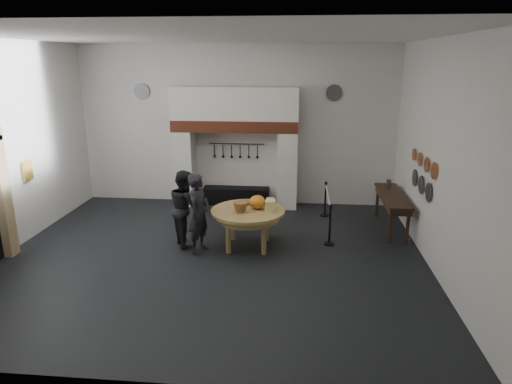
# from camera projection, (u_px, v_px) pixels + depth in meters

# --- Properties ---
(floor) EXTENTS (9.00, 8.00, 0.02)m
(floor) POSITION_uv_depth(u_px,v_px,m) (213.00, 257.00, 9.80)
(floor) COLOR black
(floor) RESTS_ON ground
(ceiling) EXTENTS (9.00, 8.00, 0.02)m
(ceiling) POSITION_uv_depth(u_px,v_px,m) (207.00, 36.00, 8.54)
(ceiling) COLOR silver
(ceiling) RESTS_ON wall_back
(wall_back) EXTENTS (9.00, 0.02, 4.50)m
(wall_back) POSITION_uv_depth(u_px,v_px,m) (237.00, 126.00, 12.99)
(wall_back) COLOR silver
(wall_back) RESTS_ON floor
(wall_front) EXTENTS (9.00, 0.02, 4.50)m
(wall_front) POSITION_uv_depth(u_px,v_px,m) (145.00, 221.00, 5.34)
(wall_front) COLOR silver
(wall_front) RESTS_ON floor
(wall_right) EXTENTS (0.02, 8.00, 4.50)m
(wall_right) POSITION_uv_depth(u_px,v_px,m) (441.00, 158.00, 8.76)
(wall_right) COLOR silver
(wall_right) RESTS_ON floor
(chimney_pier_left) EXTENTS (0.55, 0.70, 2.15)m
(chimney_pier_left) POSITION_uv_depth(u_px,v_px,m) (185.00, 168.00, 13.12)
(chimney_pier_left) COLOR silver
(chimney_pier_left) RESTS_ON floor
(chimney_pier_right) EXTENTS (0.55, 0.70, 2.15)m
(chimney_pier_right) POSITION_uv_depth(u_px,v_px,m) (287.00, 170.00, 12.85)
(chimney_pier_right) COLOR silver
(chimney_pier_right) RESTS_ON floor
(hearth_brick_band) EXTENTS (3.50, 0.72, 0.32)m
(hearth_brick_band) POSITION_uv_depth(u_px,v_px,m) (235.00, 126.00, 12.64)
(hearth_brick_band) COLOR #9E442B
(hearth_brick_band) RESTS_ON chimney_pier_left
(chimney_hood) EXTENTS (3.50, 0.70, 0.90)m
(chimney_hood) POSITION_uv_depth(u_px,v_px,m) (235.00, 103.00, 12.47)
(chimney_hood) COLOR silver
(chimney_hood) RESTS_ON hearth_brick_band
(iron_range) EXTENTS (1.90, 0.45, 0.50)m
(iron_range) POSITION_uv_depth(u_px,v_px,m) (236.00, 196.00, 13.28)
(iron_range) COLOR black
(iron_range) RESTS_ON floor
(utensil_rail) EXTENTS (1.60, 0.02, 0.02)m
(utensil_rail) POSITION_uv_depth(u_px,v_px,m) (237.00, 144.00, 13.05)
(utensil_rail) COLOR black
(utensil_rail) RESTS_ON wall_back
(door_jamb_far) EXTENTS (0.22, 0.30, 2.60)m
(door_jamb_far) POSITION_uv_depth(u_px,v_px,m) (3.00, 197.00, 9.54)
(door_jamb_far) COLOR tan
(door_jamb_far) RESTS_ON floor
(wall_plaque) EXTENTS (0.05, 0.34, 0.44)m
(wall_plaque) POSITION_uv_depth(u_px,v_px,m) (27.00, 171.00, 10.52)
(wall_plaque) COLOR gold
(wall_plaque) RESTS_ON wall_left
(work_table) EXTENTS (1.73, 1.73, 0.07)m
(work_table) POSITION_uv_depth(u_px,v_px,m) (248.00, 211.00, 10.10)
(work_table) COLOR tan
(work_table) RESTS_ON floor
(pumpkin) EXTENTS (0.36, 0.36, 0.31)m
(pumpkin) POSITION_uv_depth(u_px,v_px,m) (257.00, 202.00, 10.12)
(pumpkin) COLOR orange
(pumpkin) RESTS_ON work_table
(cheese_block_big) EXTENTS (0.22, 0.22, 0.24)m
(cheese_block_big) POSITION_uv_depth(u_px,v_px,m) (270.00, 206.00, 9.96)
(cheese_block_big) COLOR #DACE82
(cheese_block_big) RESTS_ON work_table
(cheese_block_small) EXTENTS (0.18, 0.18, 0.20)m
(cheese_block_small) POSITION_uv_depth(u_px,v_px,m) (270.00, 203.00, 10.25)
(cheese_block_small) COLOR #DDC084
(cheese_block_small) RESTS_ON work_table
(wicker_basket) EXTENTS (0.34, 0.34, 0.22)m
(wicker_basket) POSITION_uv_depth(u_px,v_px,m) (240.00, 207.00, 9.92)
(wicker_basket) COLOR #9E6539
(wicker_basket) RESTS_ON work_table
(bread_loaf) EXTENTS (0.31, 0.18, 0.13)m
(bread_loaf) POSITION_uv_depth(u_px,v_px,m) (245.00, 202.00, 10.41)
(bread_loaf) COLOR #A26A39
(bread_loaf) RESTS_ON work_table
(visitor_near) EXTENTS (0.59, 0.74, 1.76)m
(visitor_near) POSITION_uv_depth(u_px,v_px,m) (199.00, 213.00, 9.83)
(visitor_near) COLOR black
(visitor_near) RESTS_ON floor
(visitor_far) EXTENTS (0.99, 1.06, 1.73)m
(visitor_far) POSITION_uv_depth(u_px,v_px,m) (185.00, 208.00, 10.25)
(visitor_far) COLOR black
(visitor_far) RESTS_ON floor
(side_table) EXTENTS (0.55, 2.20, 0.06)m
(side_table) POSITION_uv_depth(u_px,v_px,m) (393.00, 196.00, 11.14)
(side_table) COLOR #331F12
(side_table) RESTS_ON floor
(pewter_jug) EXTENTS (0.12, 0.12, 0.22)m
(pewter_jug) POSITION_uv_depth(u_px,v_px,m) (389.00, 184.00, 11.68)
(pewter_jug) COLOR #4A4A4F
(pewter_jug) RESTS_ON side_table
(copper_pan_a) EXTENTS (0.03, 0.34, 0.34)m
(copper_pan_a) POSITION_uv_depth(u_px,v_px,m) (434.00, 171.00, 9.04)
(copper_pan_a) COLOR #C6662D
(copper_pan_a) RESTS_ON wall_right
(copper_pan_b) EXTENTS (0.03, 0.32, 0.32)m
(copper_pan_b) POSITION_uv_depth(u_px,v_px,m) (427.00, 165.00, 9.57)
(copper_pan_b) COLOR #C6662D
(copper_pan_b) RESTS_ON wall_right
(copper_pan_c) EXTENTS (0.03, 0.30, 0.30)m
(copper_pan_c) POSITION_uv_depth(u_px,v_px,m) (420.00, 159.00, 10.09)
(copper_pan_c) COLOR #C6662D
(copper_pan_c) RESTS_ON wall_right
(copper_pan_d) EXTENTS (0.03, 0.28, 0.28)m
(copper_pan_d) POSITION_uv_depth(u_px,v_px,m) (414.00, 154.00, 10.62)
(copper_pan_d) COLOR #C6662D
(copper_pan_d) RESTS_ON wall_right
(pewter_plate_left) EXTENTS (0.03, 0.40, 0.40)m
(pewter_plate_left) POSITION_uv_depth(u_px,v_px,m) (429.00, 192.00, 9.37)
(pewter_plate_left) COLOR #4C4C51
(pewter_plate_left) RESTS_ON wall_right
(pewter_plate_mid) EXTENTS (0.03, 0.40, 0.40)m
(pewter_plate_mid) POSITION_uv_depth(u_px,v_px,m) (421.00, 185.00, 9.94)
(pewter_plate_mid) COLOR #4C4C51
(pewter_plate_mid) RESTS_ON wall_right
(pewter_plate_right) EXTENTS (0.03, 0.40, 0.40)m
(pewter_plate_right) POSITION_uv_depth(u_px,v_px,m) (415.00, 178.00, 10.52)
(pewter_plate_right) COLOR #4C4C51
(pewter_plate_right) RESTS_ON wall_right
(pewter_plate_back_left) EXTENTS (0.44, 0.03, 0.44)m
(pewter_plate_back_left) POSITION_uv_depth(u_px,v_px,m) (142.00, 91.00, 12.93)
(pewter_plate_back_left) COLOR #4C4C51
(pewter_plate_back_left) RESTS_ON wall_back
(pewter_plate_back_right) EXTENTS (0.44, 0.03, 0.44)m
(pewter_plate_back_right) POSITION_uv_depth(u_px,v_px,m) (334.00, 93.00, 12.44)
(pewter_plate_back_right) COLOR #4C4C51
(pewter_plate_back_right) RESTS_ON wall_back
(barrier_post_near) EXTENTS (0.05, 0.05, 0.90)m
(barrier_post_near) POSITION_uv_depth(u_px,v_px,m) (330.00, 226.00, 10.32)
(barrier_post_near) COLOR black
(barrier_post_near) RESTS_ON floor
(barrier_post_far) EXTENTS (0.05, 0.05, 0.90)m
(barrier_post_far) POSITION_uv_depth(u_px,v_px,m) (325.00, 200.00, 12.23)
(barrier_post_far) COLOR black
(barrier_post_far) RESTS_ON floor
(barrier_rope) EXTENTS (0.04, 2.00, 0.04)m
(barrier_rope) POSITION_uv_depth(u_px,v_px,m) (328.00, 196.00, 11.16)
(barrier_rope) COLOR white
(barrier_rope) RESTS_ON barrier_post_near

